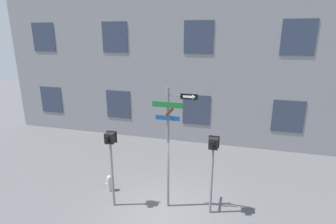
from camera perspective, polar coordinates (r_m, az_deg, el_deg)
name	(u,v)px	position (r m, az deg, el deg)	size (l,w,h in m)	color
ground_plane	(164,214)	(9.81, -0.97, -21.37)	(60.00, 60.00, 0.00)	#515154
building_facade	(199,37)	(14.63, 6.86, 15.85)	(24.00, 0.63, 11.85)	gray
street_sign_pole	(170,138)	(8.86, 0.47, -5.61)	(1.49, 0.93, 4.41)	slate
pedestrian_signal_left	(111,150)	(9.33, -12.36, -8.05)	(0.37, 0.40, 2.85)	slate
pedestrian_signal_right	(213,156)	(8.87, 9.74, -9.34)	(0.36, 0.40, 2.84)	slate
fire_hydrant	(110,183)	(11.09, -12.60, -14.92)	(0.36, 0.20, 0.67)	#A5A5A8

